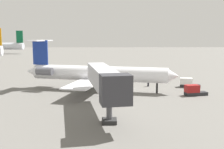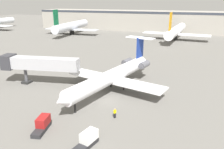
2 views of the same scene
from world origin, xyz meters
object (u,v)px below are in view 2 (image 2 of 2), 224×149
object	(u,v)px
regional_jet	(114,75)
baggage_tug_lead	(42,124)
jet_bridge	(36,63)
parked_airliner_west_mid	(71,26)
ground_crew_marshaller	(115,113)
baggage_tug_trailing	(87,140)
parked_airliner_centre	(176,31)

from	to	relation	value
regional_jet	baggage_tug_lead	bearing A→B (deg)	-105.79
jet_bridge	parked_airliner_west_mid	xyz separation A→B (m)	(-29.52, 68.78, -0.33)
regional_jet	jet_bridge	world-z (taller)	regional_jet
ground_crew_marshaller	parked_airliner_west_mid	world-z (taller)	parked_airliner_west_mid
jet_bridge	baggage_tug_trailing	bearing A→B (deg)	-39.38
regional_jet	baggage_tug_lead	size ratio (longest dim) A/B	7.16
regional_jet	jet_bridge	bearing A→B (deg)	-172.67
regional_jet	parked_airliner_west_mid	distance (m)	81.52
baggage_tug_trailing	parked_airliner_west_mid	bearing A→B (deg)	120.27
jet_bridge	ground_crew_marshaller	size ratio (longest dim) A/B	10.46
ground_crew_marshaller	baggage_tug_lead	xyz separation A→B (m)	(-8.91, -6.75, -0.02)
baggage_tug_lead	regional_jet	bearing A→B (deg)	74.21
baggage_tug_lead	parked_airliner_centre	xyz separation A→B (m)	(12.39, 85.05, 3.47)
jet_bridge	parked_airliner_west_mid	distance (m)	74.85
regional_jet	ground_crew_marshaller	world-z (taller)	regional_jet
baggage_tug_trailing	parked_airliner_centre	size ratio (longest dim) A/B	0.12
regional_jet	baggage_tug_trailing	distance (m)	19.39
ground_crew_marshaller	parked_airliner_centre	distance (m)	78.46
regional_jet	parked_airliner_west_mid	bearing A→B (deg)	125.30
baggage_tug_trailing	baggage_tug_lead	bearing A→B (deg)	170.92
ground_crew_marshaller	baggage_tug_trailing	bearing A→B (deg)	-97.48
jet_bridge	ground_crew_marshaller	world-z (taller)	jet_bridge
ground_crew_marshaller	parked_airliner_west_mid	size ratio (longest dim) A/B	0.05
parked_airliner_west_mid	parked_airliner_centre	distance (m)	54.47
baggage_tug_trailing	parked_airliner_west_mid	distance (m)	99.11
baggage_tug_trailing	parked_airliner_centre	world-z (taller)	parked_airliner_centre
ground_crew_marshaller	parked_airliner_centre	world-z (taller)	parked_airliner_centre
regional_jet	parked_airliner_west_mid	world-z (taller)	parked_airliner_west_mid
regional_jet	baggage_tug_lead	distance (m)	18.63
regional_jet	parked_airliner_centre	xyz separation A→B (m)	(7.36, 67.29, 0.94)
jet_bridge	parked_airliner_west_mid	bearing A→B (deg)	113.23
regional_jet	baggage_tug_lead	world-z (taller)	regional_jet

